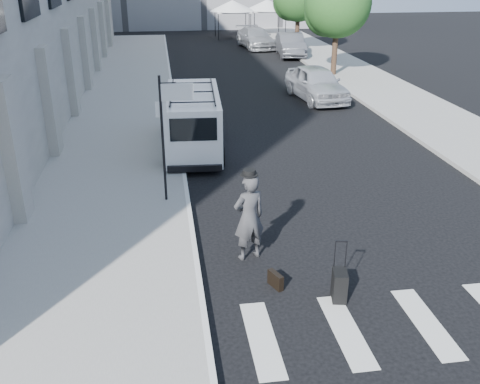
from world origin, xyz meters
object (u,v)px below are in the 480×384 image
object	(u,v)px
briefcase	(275,280)
cargo_van	(193,120)
suitcase	(339,285)
parked_car_a	(316,83)
businessman	(249,217)
parked_car_c	(256,38)
parked_car_b	(291,45)

from	to	relation	value
briefcase	cargo_van	bearing A→B (deg)	73.75
suitcase	parked_car_a	xyz separation A→B (m)	(4.22, 16.60, 0.50)
businessman	parked_car_a	distance (m)	15.76
briefcase	parked_car_a	size ratio (longest dim) A/B	0.09
cargo_van	parked_car_c	world-z (taller)	cargo_van
businessman	suitcase	xyz separation A→B (m)	(1.54, -1.93, -0.70)
suitcase	parked_car_c	bearing A→B (deg)	94.11
parked_car_b	parked_car_c	size ratio (longest dim) A/B	0.92
cargo_van	parked_car_c	xyz separation A→B (m)	(6.49, 24.00, -0.33)
cargo_van	briefcase	bearing A→B (deg)	-79.87
suitcase	briefcase	bearing A→B (deg)	163.35
suitcase	businessman	bearing A→B (deg)	139.88
cargo_van	parked_car_b	world-z (taller)	cargo_van
briefcase	cargo_van	world-z (taller)	cargo_van
businessman	parked_car_a	world-z (taller)	businessman
parked_car_b	cargo_van	bearing A→B (deg)	-107.11
parked_car_a	suitcase	bearing A→B (deg)	-110.32
briefcase	parked_car_b	bearing A→B (deg)	53.11
parked_car_a	parked_car_c	world-z (taller)	parked_car_a
briefcase	suitcase	size ratio (longest dim) A/B	0.35
businessman	briefcase	size ratio (longest dim) A/B	4.70
businessman	parked_car_b	world-z (taller)	businessman
suitcase	parked_car_a	distance (m)	17.13
businessman	suitcase	bearing A→B (deg)	110.63
businessman	cargo_van	bearing A→B (deg)	-102.84
suitcase	parked_car_a	world-z (taller)	parked_car_a
businessman	cargo_van	world-z (taller)	cargo_van
cargo_van	parked_car_a	distance (m)	9.35
businessman	parked_car_c	bearing A→B (deg)	-118.27
parked_car_a	parked_car_c	distance (m)	17.27
briefcase	cargo_van	distance (m)	9.35
suitcase	parked_car_c	distance (m)	34.13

